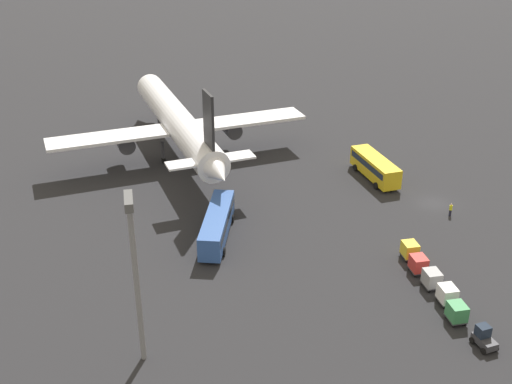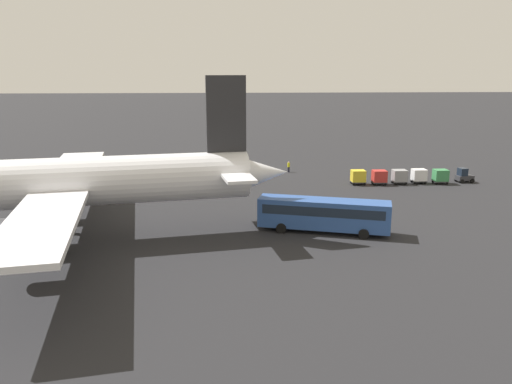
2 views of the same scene
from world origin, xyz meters
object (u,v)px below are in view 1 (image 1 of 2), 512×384
Objects in this scene: shuttle_bus_near at (375,166)px; cargo_cart_yellow at (410,250)px; airplane at (178,122)px; cargo_cart_grey at (432,278)px; baggage_tug at (484,338)px; cargo_cart_red at (418,264)px; cargo_cart_green at (457,312)px; cargo_cart_white at (447,294)px; shuttle_bus_far at (217,223)px; worker_person at (451,210)px.

shuttle_bus_near is 5.27× the size of cargo_cart_yellow.
cargo_cart_grey is at bearing -160.16° from airplane.
airplane reaches higher than baggage_tug.
cargo_cart_yellow is (2.97, -0.30, 0.00)m from cargo_cart_red.
cargo_cart_grey is (5.94, -0.18, 0.00)m from cargo_cart_green.
cargo_cart_grey is at bearing -176.47° from cargo_cart_red.
airplane is at bearing 27.78° from cargo_cart_white.
shuttle_bus_far reaches higher than baggage_tug.
airplane reaches higher than cargo_cart_white.
shuttle_bus_near is at bearing -8.55° from cargo_cart_grey.
cargo_cart_red is at bearing -103.61° from shuttle_bus_far.
airplane reaches higher than cargo_cart_red.
airplane is 17.87× the size of baggage_tug.
cargo_cart_grey is (2.97, 0.28, 0.00)m from cargo_cart_white.
shuttle_bus_far reaches higher than cargo_cart_yellow.
cargo_cart_white is at bearing -113.73° from shuttle_bus_far.
baggage_tug is 9.80m from cargo_cart_grey.
baggage_tug is at bearing 159.77° from worker_person.
baggage_tug is at bearing -176.42° from cargo_cart_grey.
cargo_cart_white is (-30.45, 3.85, -0.74)m from shuttle_bus_near.
shuttle_bus_far is (-25.90, -2.09, -3.78)m from airplane.
cargo_cart_white is at bearing -8.86° from cargo_cart_green.
baggage_tug is 15.73m from cargo_cart_yellow.
cargo_cart_white and cargo_cart_yellow have the same top height.
cargo_cart_yellow is (-8.69, 9.50, 0.32)m from worker_person.
shuttle_bus_far is at bearing 66.29° from cargo_cart_yellow.
cargo_cart_yellow is (-35.09, -23.02, -4.58)m from airplane.
cargo_cart_green is 11.89m from cargo_cart_yellow.
cargo_cart_grey is at bearing -109.12° from shuttle_bus_far.
cargo_cart_white is at bearing -178.93° from cargo_cart_yellow.
worker_person is 12.88m from cargo_cart_yellow.
airplane is at bearing 56.89° from shuttle_bus_near.
cargo_cart_grey is at bearing 146.71° from worker_person.
baggage_tug reaches higher than cargo_cart_red.
cargo_cart_white is 5.96m from cargo_cart_red.
worker_person is at bearing -47.53° from cargo_cart_yellow.
cargo_cart_white is 1.00× the size of cargo_cart_grey.
airplane is 47.22m from cargo_cart_grey.
cargo_cart_green is (3.83, 0.79, 0.25)m from baggage_tug.
worker_person is 0.84× the size of cargo_cart_white.
cargo_cart_grey is at bearing 5.47° from cargo_cart_white.
shuttle_bus_near is 24.89m from cargo_cart_red.
cargo_cart_green is (-21.08, -20.63, -0.80)m from shuttle_bus_far.
cargo_cart_grey is (-15.14, -20.81, -0.80)m from shuttle_bus_far.
baggage_tug is at bearing -164.50° from airplane.
airplane reaches higher than shuttle_bus_far.
shuttle_bus_far reaches higher than cargo_cart_green.
baggage_tug reaches higher than cargo_cart_yellow.
airplane reaches higher than cargo_cart_yellow.
airplane is 56.20m from baggage_tug.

